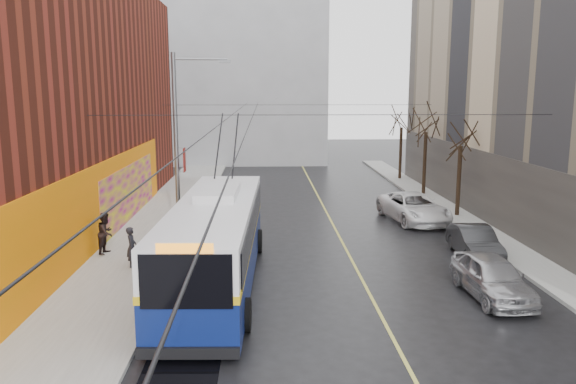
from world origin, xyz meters
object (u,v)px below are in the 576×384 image
object	(u,v)px
tree_far	(402,118)
pedestrian_b	(106,233)
parked_car_a	(492,277)
tree_mid	(426,121)
parked_car_c	(414,207)
tree_near	(461,132)
parked_car_b	(475,242)
pedestrian_a	(132,247)
streetlight_pole	(180,146)
following_car	(238,197)
trolleybus	(216,240)

from	to	relation	value
tree_far	pedestrian_b	world-z (taller)	tree_far
tree_far	parked_car_a	distance (m)	27.41
tree_far	tree_mid	bearing A→B (deg)	-90.00
parked_car_a	parked_car_c	bearing A→B (deg)	86.41
tree_near	tree_far	bearing A→B (deg)	90.00
parked_car_b	pedestrian_a	world-z (taller)	pedestrian_a
streetlight_pole	tree_far	bearing A→B (deg)	52.88
following_car	pedestrian_b	size ratio (longest dim) A/B	2.58
tree_far	trolleybus	xyz separation A→B (m)	(-13.16, -25.05, -3.40)
pedestrian_a	pedestrian_b	distance (m)	2.58
tree_far	parked_car_c	world-z (taller)	tree_far
pedestrian_a	pedestrian_b	world-z (taller)	pedestrian_b
tree_near	parked_car_b	bearing A→B (deg)	-104.01
tree_near	parked_car_c	xyz separation A→B (m)	(-2.83, -0.89, -4.18)
tree_far	pedestrian_a	xyz separation A→B (m)	(-16.78, -23.14, -4.15)
parked_car_a	following_car	distance (m)	18.18
trolleybus	pedestrian_a	bearing A→B (deg)	154.48
following_car	pedestrian_a	size ratio (longest dim) A/B	2.87
following_car	pedestrian_b	distance (m)	11.07
tree_mid	tree_far	bearing A→B (deg)	90.00
tree_far	parked_car_c	distance (m)	15.76
tree_far	trolleybus	world-z (taller)	tree_far
tree_mid	pedestrian_a	distance (m)	23.68
parked_car_c	tree_mid	bearing A→B (deg)	60.80
tree_near	parked_car_a	distance (m)	13.91
following_car	pedestrian_b	world-z (taller)	pedestrian_b
streetlight_pole	tree_near	distance (m)	16.28
tree_mid	parked_car_c	bearing A→B (deg)	-109.76
following_car	trolleybus	bearing A→B (deg)	-84.60
streetlight_pole	parked_car_c	world-z (taller)	streetlight_pole
tree_far	parked_car_a	world-z (taller)	tree_far
streetlight_pole	parked_car_b	bearing A→B (deg)	-8.71
parked_car_a	trolleybus	bearing A→B (deg)	167.79
pedestrian_a	tree_near	bearing A→B (deg)	-67.61
parked_car_b	streetlight_pole	bearing A→B (deg)	174.74
trolleybus	pedestrian_a	distance (m)	4.16
parked_car_b	following_car	xyz separation A→B (m)	(-10.90, 10.52, 0.12)
tree_far	parked_car_b	world-z (taller)	tree_far
tree_near	pedestrian_b	xyz separation A→B (m)	(-18.38, -7.11, -3.89)
tree_far	parked_car_c	xyz separation A→B (m)	(-2.83, -14.89, -4.35)
trolleybus	following_car	bearing A→B (deg)	91.08
parked_car_b	following_car	distance (m)	15.15
tree_mid	pedestrian_b	world-z (taller)	tree_mid
parked_car_c	pedestrian_a	size ratio (longest dim) A/B	3.40
tree_far	parked_car_b	bearing A→B (deg)	-95.19
streetlight_pole	pedestrian_b	bearing A→B (deg)	-161.07
trolleybus	pedestrian_b	bearing A→B (deg)	145.15
tree_near	tree_mid	distance (m)	7.01
parked_car_a	pedestrian_b	world-z (taller)	pedestrian_b
tree_mid	tree_far	world-z (taller)	tree_mid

